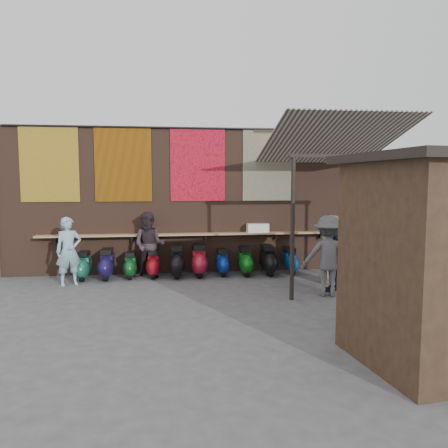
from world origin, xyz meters
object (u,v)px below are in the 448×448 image
(scooter_stool_1, at_px, (107,264))
(scooter_stool_8, at_px, (268,260))
(shopper_grey, at_px, (328,256))
(scooter_stool_7, at_px, (245,261))
(diner_left, at_px, (69,251))
(shopper_navy, at_px, (334,258))
(scooter_stool_0, at_px, (84,266))
(scooter_stool_4, at_px, (177,261))
(diner_right, at_px, (149,245))
(scooter_stool_2, at_px, (131,265))
(scooter_stool_9, at_px, (290,260))
(scooter_stool_3, at_px, (153,264))
(scooter_stool_5, at_px, (199,260))
(scooter_stool_6, at_px, (222,262))
(shelf_box, at_px, (258,228))
(shopper_tan, at_px, (331,249))

(scooter_stool_1, relative_size, scooter_stool_8, 0.99)
(scooter_stool_1, height_order, shopper_grey, shopper_grey)
(scooter_stool_7, distance_m, diner_left, 4.55)
(scooter_stool_1, distance_m, shopper_navy, 5.74)
(scooter_stool_0, relative_size, scooter_stool_4, 0.86)
(scooter_stool_0, xyz_separation_m, shopper_grey, (5.71, -2.33, 0.54))
(scooter_stool_4, distance_m, diner_right, 0.84)
(shopper_grey, bearing_deg, scooter_stool_1, -10.16)
(scooter_stool_4, height_order, scooter_stool_8, scooter_stool_4)
(scooter_stool_2, bearing_deg, shopper_navy, -22.91)
(scooter_stool_9, bearing_deg, scooter_stool_3, -179.71)
(scooter_stool_5, bearing_deg, scooter_stool_6, 2.31)
(scooter_stool_7, xyz_separation_m, diner_right, (-2.56, 0.02, 0.49))
(shelf_box, xyz_separation_m, scooter_stool_6, (-1.03, -0.25, -0.90))
(scooter_stool_8, xyz_separation_m, scooter_stool_9, (0.64, 0.08, -0.04))
(scooter_stool_0, xyz_separation_m, scooter_stool_1, (0.59, -0.01, 0.03))
(diner_left, relative_size, diner_right, 0.97)
(scooter_stool_1, distance_m, shopper_tan, 5.76)
(scooter_stool_9, bearing_deg, scooter_stool_0, -179.18)
(scooter_stool_0, xyz_separation_m, scooter_stool_9, (5.52, 0.08, -0.00))
(scooter_stool_8, bearing_deg, scooter_stool_0, 179.97)
(scooter_stool_1, height_order, scooter_stool_9, scooter_stool_1)
(scooter_stool_7, relative_size, scooter_stool_8, 0.95)
(scooter_stool_2, bearing_deg, shopper_tan, -13.24)
(diner_right, bearing_deg, scooter_stool_9, 13.04)
(scooter_stool_5, relative_size, scooter_stool_8, 1.06)
(scooter_stool_2, xyz_separation_m, scooter_stool_9, (4.33, 0.03, 0.02))
(scooter_stool_4, relative_size, scooter_stool_5, 1.00)
(scooter_stool_2, height_order, diner_left, diner_left)
(shelf_box, height_order, scooter_stool_7, shelf_box)
(scooter_stool_7, bearing_deg, shopper_grey, -58.15)
(scooter_stool_2, distance_m, diner_left, 1.63)
(scooter_stool_1, xyz_separation_m, scooter_stool_3, (1.19, 0.07, -0.04))
(scooter_stool_1, bearing_deg, diner_left, -146.09)
(shelf_box, relative_size, scooter_stool_2, 0.82)
(scooter_stool_3, distance_m, shopper_grey, 4.63)
(scooter_stool_1, xyz_separation_m, scooter_stool_4, (1.81, 0.05, 0.03))
(scooter_stool_9, relative_size, shopper_tan, 0.44)
(scooter_stool_6, distance_m, scooter_stool_7, 0.62)
(scooter_stool_8, distance_m, shopper_tan, 1.82)
(scooter_stool_4, height_order, scooter_stool_9, scooter_stool_4)
(scooter_stool_7, xyz_separation_m, scooter_stool_9, (1.27, 0.07, -0.02))
(scooter_stool_3, distance_m, diner_right, 0.52)
(scooter_stool_5, xyz_separation_m, shopper_navy, (2.97, -2.03, 0.35))
(scooter_stool_6, distance_m, shopper_grey, 3.23)
(scooter_stool_5, relative_size, shopper_grey, 0.49)
(scooter_stool_2, xyz_separation_m, diner_left, (-1.42, -0.61, 0.50))
(scooter_stool_3, height_order, diner_right, diner_right)
(scooter_stool_2, xyz_separation_m, scooter_stool_8, (3.69, -0.05, 0.06))
(scooter_stool_7, bearing_deg, scooter_stool_4, 179.32)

